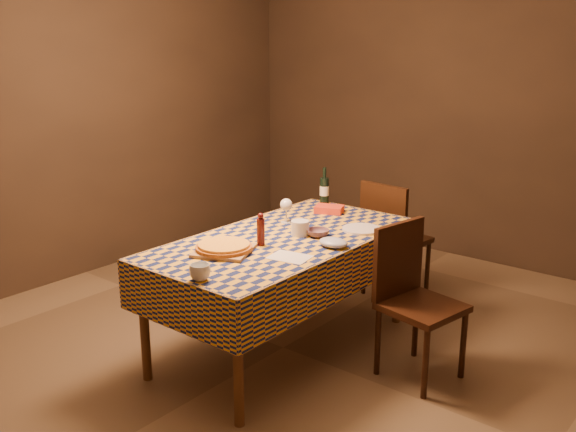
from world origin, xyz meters
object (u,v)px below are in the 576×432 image
at_px(pizza, 224,246).
at_px(wine_bottle, 324,190).
at_px(cutting_board, 224,251).
at_px(bowl, 318,233).
at_px(chair_far, 391,233).
at_px(chair_right, 412,292).
at_px(white_plate, 362,229).
at_px(dining_table, 283,249).

relative_size(pizza, wine_bottle, 1.57).
relative_size(cutting_board, bowl, 2.15).
xyz_separation_m(pizza, chair_far, (0.18, 1.65, -0.28)).
relative_size(bowl, chair_right, 0.16).
relative_size(bowl, white_plate, 0.57).
bearing_deg(wine_bottle, dining_table, -70.60).
bearing_deg(pizza, chair_far, 83.82).
bearing_deg(chair_right, dining_table, -162.11).
bearing_deg(bowl, white_plate, 63.75).
xyz_separation_m(cutting_board, wine_bottle, (-0.22, 1.31, 0.09)).
xyz_separation_m(pizza, bowl, (0.25, 0.60, -0.01)).
distance_m(dining_table, chair_far, 1.23).
xyz_separation_m(cutting_board, chair_far, (0.18, 1.65, -0.26)).
xyz_separation_m(bowl, white_plate, (0.14, 0.29, -0.02)).
bearing_deg(pizza, chair_right, 38.45).
relative_size(bowl, wine_bottle, 0.52).
bearing_deg(wine_bottle, chair_right, -29.10).
bearing_deg(dining_table, wine_bottle, 109.40).
height_order(cutting_board, pizza, pizza).
bearing_deg(bowl, wine_bottle, 123.14).
height_order(dining_table, white_plate, white_plate).
bearing_deg(cutting_board, chair_far, 83.82).
xyz_separation_m(dining_table, white_plate, (0.30, 0.45, 0.08)).
bearing_deg(pizza, bowl, 67.67).
bearing_deg(pizza, dining_table, 78.78).
xyz_separation_m(wine_bottle, chair_right, (1.10, -0.61, -0.35)).
distance_m(cutting_board, white_plate, 0.97).
height_order(pizza, white_plate, pizza).
height_order(dining_table, bowl, bowl).
height_order(cutting_board, bowl, bowl).
height_order(cutting_board, chair_right, chair_right).
bearing_deg(chair_right, white_plate, 158.60).
bearing_deg(dining_table, bowl, 44.65).
distance_m(pizza, wine_bottle, 1.33).
xyz_separation_m(cutting_board, bowl, (0.25, 0.60, 0.01)).
height_order(bowl, wine_bottle, wine_bottle).
relative_size(dining_table, cutting_board, 5.89).
distance_m(bowl, wine_bottle, 0.85).
distance_m(pizza, bowl, 0.65).
height_order(bowl, white_plate, bowl).
distance_m(pizza, chair_right, 1.16).
bearing_deg(wine_bottle, cutting_board, -80.57).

